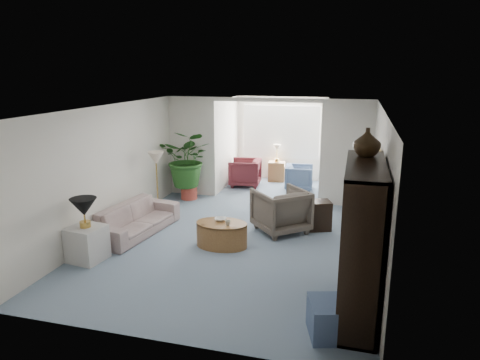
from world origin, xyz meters
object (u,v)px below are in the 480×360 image
(table_lamp, at_px, (84,207))
(coffee_table, at_px, (222,234))
(coffee_cup, at_px, (228,223))
(sunroom_table, at_px, (277,171))
(entertainment_cabinet, at_px, (361,240))
(sofa, at_px, (136,219))
(floor_lamp, at_px, (156,158))
(sunroom_chair_blue, at_px, (299,177))
(wingback_chair, at_px, (281,210))
(cabinet_urn, at_px, (367,142))
(ottoman, at_px, (332,319))
(coffee_bowl, at_px, (221,219))
(framed_picture, at_px, (379,164))
(plant_pot, at_px, (189,193))
(end_table, at_px, (87,244))
(side_table_dark, at_px, (318,215))
(sunroom_chair_maroon, at_px, (245,173))

(table_lamp, distance_m, coffee_table, 2.44)
(coffee_cup, relative_size, sunroom_table, 0.17)
(entertainment_cabinet, bearing_deg, sofa, 156.73)
(table_lamp, height_order, entertainment_cabinet, entertainment_cabinet)
(floor_lamp, height_order, sunroom_chair_blue, floor_lamp)
(sofa, height_order, wingback_chair, wingback_chair)
(cabinet_urn, xyz_separation_m, ottoman, (-0.29, -1.15, -1.99))
(floor_lamp, bearing_deg, coffee_bowl, -35.87)
(framed_picture, distance_m, plant_pot, 5.31)
(entertainment_cabinet, bearing_deg, framed_picture, 81.74)
(end_table, distance_m, coffee_bowl, 2.34)
(framed_picture, relative_size, sunroom_table, 0.89)
(end_table, height_order, coffee_table, end_table)
(end_table, bearing_deg, entertainment_cabinet, -5.99)
(framed_picture, xyz_separation_m, plant_pot, (-4.31, 2.70, -1.54))
(coffee_bowl, xyz_separation_m, coffee_cup, (0.20, -0.20, 0.02))
(end_table, xyz_separation_m, plant_pot, (0.33, 3.82, -0.14))
(ottoman, relative_size, sunroom_chair_blue, 0.74)
(table_lamp, xyz_separation_m, side_table_dark, (3.62, 2.50, -0.65))
(end_table, xyz_separation_m, wingback_chair, (2.92, 2.20, 0.14))
(coffee_bowl, bearing_deg, sunroom_chair_blue, 77.58)
(coffee_cup, bearing_deg, sofa, 171.81)
(sofa, bearing_deg, wingback_chair, -64.79)
(sunroom_chair_blue, bearing_deg, framed_picture, -162.59)
(coffee_bowl, bearing_deg, sunroom_table, 88.14)
(sunroom_chair_maroon, bearing_deg, sofa, -21.32)
(wingback_chair, distance_m, sunroom_chair_blue, 3.19)
(sunroom_chair_blue, relative_size, sunroom_chair_maroon, 0.88)
(entertainment_cabinet, height_order, sunroom_chair_blue, entertainment_cabinet)
(sofa, distance_m, floor_lamp, 1.63)
(end_table, bearing_deg, sofa, 81.57)
(floor_lamp, relative_size, ottoman, 0.66)
(coffee_cup, relative_size, wingback_chair, 0.10)
(ottoman, bearing_deg, framed_picture, 76.97)
(framed_picture, bearing_deg, side_table_dark, 126.60)
(sunroom_table, bearing_deg, sunroom_chair_maroon, -135.00)
(end_table, distance_m, plant_pot, 3.83)
(coffee_cup, height_order, sunroom_table, sunroom_table)
(floor_lamp, xyz_separation_m, entertainment_cabinet, (4.37, -3.12, -0.24))
(framed_picture, bearing_deg, coffee_table, 178.97)
(coffee_bowl, distance_m, sunroom_table, 4.88)
(end_table, relative_size, entertainment_cabinet, 0.29)
(cabinet_urn, bearing_deg, plant_pot, 137.22)
(sofa, height_order, coffee_table, sofa)
(framed_picture, distance_m, wingback_chair, 2.39)
(table_lamp, height_order, floor_lamp, floor_lamp)
(coffee_cup, distance_m, ottoman, 2.95)
(coffee_bowl, distance_m, sunroom_chair_blue, 4.22)
(framed_picture, distance_m, sunroom_chair_blue, 4.82)
(coffee_bowl, bearing_deg, entertainment_cabinet, -35.22)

